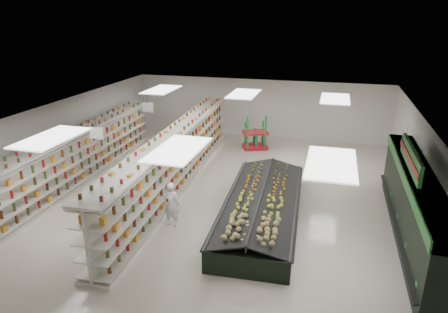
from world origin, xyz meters
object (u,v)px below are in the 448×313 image
(gondola_left, at_px, (72,163))
(gondola_center, at_px, (176,161))
(produce_island, at_px, (262,206))
(soda_endcap, at_px, (255,134))
(shopper_main, at_px, (171,204))
(shopper_background, at_px, (182,138))

(gondola_left, bearing_deg, gondola_center, 13.75)
(gondola_left, height_order, produce_island, gondola_left)
(produce_island, distance_m, soda_endcap, 7.41)
(soda_endcap, xyz_separation_m, shopper_main, (-1.10, -8.47, -0.02))
(produce_island, relative_size, shopper_background, 4.24)
(gondola_center, distance_m, shopper_main, 3.25)
(produce_island, bearing_deg, shopper_background, 131.95)
(gondola_left, xyz_separation_m, produce_island, (7.86, -0.73, -0.51))
(shopper_main, xyz_separation_m, shopper_background, (-2.23, 6.80, 0.04))
(produce_island, bearing_deg, soda_endcap, 102.92)
(shopper_background, bearing_deg, gondola_left, 156.39)
(shopper_main, height_order, shopper_background, shopper_background)
(gondola_center, xyz_separation_m, shopper_main, (1.04, -3.07, -0.28))
(produce_island, height_order, soda_endcap, soda_endcap)
(gondola_left, distance_m, produce_island, 7.91)
(gondola_center, height_order, soda_endcap, gondola_center)
(gondola_center, bearing_deg, shopper_background, 105.15)
(produce_island, xyz_separation_m, soda_endcap, (-1.66, 7.22, 0.33))
(soda_endcap, bearing_deg, gondola_center, -111.57)
(gondola_left, height_order, shopper_main, gondola_left)
(gondola_left, distance_m, shopper_main, 5.48)
(gondola_left, relative_size, shopper_main, 7.87)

